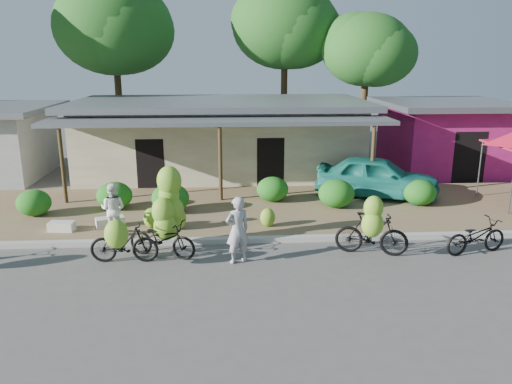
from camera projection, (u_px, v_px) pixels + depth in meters
ground at (220, 271)px, 12.56m from camera, size 100.00×100.00×0.00m
sidewalk at (221, 210)px, 17.36m from camera, size 60.00×6.00×0.12m
curb at (220, 240)px, 14.47m from camera, size 60.00×0.25×0.15m
shop_main at (221, 137)px, 22.63m from camera, size 13.00×8.50×3.35m
shop_pink at (446, 135)px, 23.33m from camera, size 6.00×6.00×3.25m
tree_far_center at (111, 25)px, 25.96m from camera, size 6.17×6.13×9.15m
tree_center_right at (281, 25)px, 26.95m from camera, size 5.77×5.69×9.08m
tree_near_right at (363, 48)px, 25.58m from camera, size 4.77×4.62×7.44m
hedge_0 at (34, 203)px, 16.49m from camera, size 1.12×1.01×0.88m
hedge_1 at (114, 196)px, 17.20m from camera, size 1.22×1.10×0.95m
hedge_2 at (170, 198)px, 16.83m from camera, size 1.27×1.14×0.99m
hedge_3 at (273, 189)px, 18.13m from camera, size 1.16×1.04×0.90m
hedge_4 at (336, 194)px, 17.39m from camera, size 1.27×1.14×0.99m
hedge_5 at (420, 193)px, 17.66m from camera, size 1.17×1.05×0.91m
bike_left at (123, 241)px, 12.85m from camera, size 1.81×1.19×1.39m
bike_center at (165, 222)px, 13.47m from camera, size 2.05×1.47×2.40m
bike_right at (372, 231)px, 13.35m from camera, size 2.03×1.41×1.82m
bike_far_right at (476, 236)px, 13.59m from camera, size 1.97×1.10×0.98m
loose_banana_a at (152, 218)px, 15.30m from camera, size 0.52×0.44×0.65m
loose_banana_b at (177, 219)px, 15.18m from camera, size 0.55×0.47×0.69m
loose_banana_c at (268, 217)px, 15.46m from camera, size 0.47×0.40×0.59m
sack_near at (110, 222)px, 15.47m from camera, size 0.94×0.67×0.30m
sack_far at (62, 226)px, 15.10m from camera, size 0.79×0.46×0.28m
vendor at (238, 230)px, 12.89m from camera, size 0.77×0.65×1.79m
bystander at (113, 209)px, 14.64m from camera, size 0.87×0.75×1.57m
teal_van at (377, 177)px, 18.64m from camera, size 4.85×3.28×1.53m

